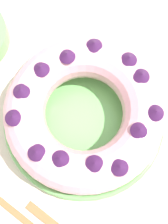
{
  "coord_description": "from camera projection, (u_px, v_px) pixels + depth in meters",
  "views": [
    {
      "loc": [
        -0.15,
        -0.12,
        1.42
      ],
      "look_at": [
        -0.01,
        -0.02,
        0.83
      ],
      "focal_mm": 50.0,
      "sensor_mm": 36.0,
      "label": 1
    }
  ],
  "objects": [
    {
      "name": "fork",
      "position": [
        9.0,
        208.0,
        0.62
      ],
      "size": [
        0.02,
        0.2,
        0.01
      ],
      "rotation": [
        0.0,
        0.0,
        -0.08
      ],
      "color": "#936038",
      "rests_on": "dining_table"
    },
    {
      "name": "ground_plane",
      "position": [
        82.0,
        158.0,
        1.42
      ],
      "size": [
        8.0,
        8.0,
        0.0
      ],
      "primitive_type": "plane",
      "color": "gray"
    },
    {
      "name": "bundt_cake",
      "position": [
        84.0,
        112.0,
        0.61
      ],
      "size": [
        0.32,
        0.32,
        0.09
      ],
      "color": "#E09EAD",
      "rests_on": "serving_dish"
    },
    {
      "name": "serving_dish",
      "position": [
        84.0,
        119.0,
        0.66
      ],
      "size": [
        0.34,
        0.34,
        0.03
      ],
      "color": "#6BB760",
      "rests_on": "dining_table"
    },
    {
      "name": "dining_table",
      "position": [
        81.0,
        122.0,
        0.76
      ],
      "size": [
        1.38,
        1.15,
        0.77
      ],
      "color": "beige",
      "rests_on": "ground_plane"
    },
    {
      "name": "cake_knife",
      "position": [
        29.0,
        205.0,
        0.63
      ],
      "size": [
        0.02,
        0.18,
        0.01
      ],
      "rotation": [
        0.0,
        0.0,
        -0.11
      ],
      "color": "#936038",
      "rests_on": "dining_table"
    }
  ]
}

